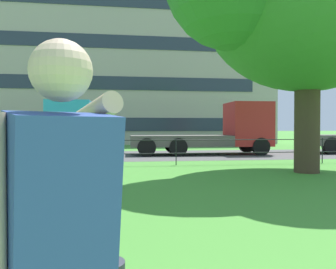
% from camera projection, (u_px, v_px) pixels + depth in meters
% --- Properties ---
extents(street_strip, '(80.00, 6.69, 0.01)m').
position_uv_depth(street_strip, '(160.00, 155.00, 18.08)').
color(street_strip, '#565454').
rests_on(street_strip, ground).
extents(park_fence, '(35.65, 0.04, 1.00)m').
position_uv_depth(park_fence, '(176.00, 147.00, 13.21)').
color(park_fence, black).
rests_on(park_fence, ground).
extents(person_thrower, '(0.47, 0.87, 1.72)m').
position_uv_depth(person_thrower, '(61.00, 263.00, 1.25)').
color(person_thrower, '#383842').
rests_on(person_thrower, ground).
extents(flatbed_truck_center, '(7.34, 2.54, 2.75)m').
position_uv_depth(flatbed_truck_center, '(40.00, 132.00, 17.51)').
color(flatbed_truck_center, '#2D99D1').
rests_on(flatbed_truck_center, ground).
extents(flatbed_truck_far_right, '(7.37, 2.62, 2.75)m').
position_uv_depth(flatbed_truck_far_right, '(221.00, 131.00, 18.65)').
color(flatbed_truck_far_right, '#B22323').
rests_on(flatbed_truck_far_right, ground).
extents(apartment_building_background, '(29.53, 11.17, 13.90)m').
position_uv_depth(apartment_building_background, '(110.00, 70.00, 34.02)').
color(apartment_building_background, '#ADA393').
rests_on(apartment_building_background, ground).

